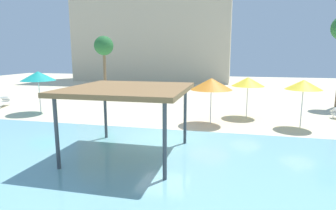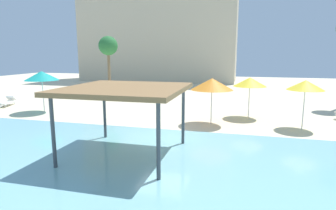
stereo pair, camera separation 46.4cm
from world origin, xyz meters
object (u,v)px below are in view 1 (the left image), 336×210
at_px(beach_umbrella_orange_2, 211,84).
at_px(beach_umbrella_teal_0, 38,76).
at_px(shade_pavilion, 128,91).
at_px(palm_tree_1, 104,47).
at_px(beach_umbrella_yellow_1, 248,82).
at_px(beach_umbrella_yellow_3, 304,85).
at_px(lounge_chair_0, 3,102).

bearing_deg(beach_umbrella_orange_2, beach_umbrella_teal_0, 177.39).
distance_m(shade_pavilion, palm_tree_1, 18.17).
bearing_deg(beach_umbrella_yellow_1, shade_pavilion, -120.14).
xyz_separation_m(beach_umbrella_teal_0, palm_tree_1, (0.62, 9.20, 2.18)).
distance_m(beach_umbrella_teal_0, beach_umbrella_yellow_3, 17.01).
xyz_separation_m(beach_umbrella_yellow_1, palm_tree_1, (-13.53, 7.34, 2.44)).
relative_size(beach_umbrella_teal_0, beach_umbrella_orange_2, 1.07).
relative_size(beach_umbrella_yellow_3, lounge_chair_0, 1.36).
distance_m(beach_umbrella_orange_2, lounge_chair_0, 16.64).
height_order(shade_pavilion, beach_umbrella_orange_2, shade_pavilion).
relative_size(beach_umbrella_yellow_1, palm_tree_1, 0.45).
distance_m(beach_umbrella_yellow_1, beach_umbrella_orange_2, 3.24).
distance_m(shade_pavilion, beach_umbrella_orange_2, 6.74).
xyz_separation_m(shade_pavilion, beach_umbrella_orange_2, (2.79, 6.14, -0.28)).
xyz_separation_m(shade_pavilion, beach_umbrella_yellow_1, (4.96, 8.54, -0.34)).
height_order(shade_pavilion, palm_tree_1, palm_tree_1).
relative_size(beach_umbrella_teal_0, beach_umbrella_yellow_1, 1.11).
bearing_deg(shade_pavilion, palm_tree_1, 118.35).
bearing_deg(shade_pavilion, beach_umbrella_yellow_3, 39.23).
xyz_separation_m(beach_umbrella_orange_2, beach_umbrella_yellow_3, (5.03, 0.25, 0.05)).
distance_m(beach_umbrella_teal_0, palm_tree_1, 9.48).
xyz_separation_m(beach_umbrella_teal_0, beach_umbrella_yellow_3, (17.01, -0.30, -0.16)).
bearing_deg(lounge_chair_0, palm_tree_1, 128.79).
bearing_deg(palm_tree_1, beach_umbrella_yellow_1, -28.49).
distance_m(shade_pavilion, beach_umbrella_yellow_1, 9.88).
distance_m(beach_umbrella_yellow_3, lounge_chair_0, 21.60).
height_order(beach_umbrella_yellow_1, beach_umbrella_orange_2, beach_umbrella_orange_2).
xyz_separation_m(shade_pavilion, beach_umbrella_yellow_3, (7.82, 6.38, -0.23)).
xyz_separation_m(beach_umbrella_teal_0, beach_umbrella_orange_2, (11.98, -0.55, -0.21)).
bearing_deg(palm_tree_1, beach_umbrella_yellow_3, -30.10).
relative_size(beach_umbrella_yellow_1, lounge_chair_0, 1.32).
distance_m(beach_umbrella_yellow_1, beach_umbrella_yellow_3, 3.58).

